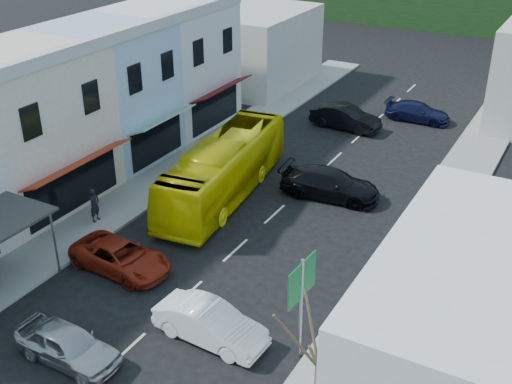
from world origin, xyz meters
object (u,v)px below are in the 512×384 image
(pedestrian_left, at_px, (95,206))
(street_tree, at_px, (319,368))
(car_white, at_px, (210,325))
(car_silver, at_px, (67,345))
(direction_sign, at_px, (301,310))
(car_red, at_px, (120,256))
(traffic_signal, at_px, (492,84))
(bus, at_px, (224,170))

(pedestrian_left, height_order, street_tree, street_tree)
(street_tree, bearing_deg, car_white, 154.41)
(car_silver, height_order, direction_sign, direction_sign)
(car_red, distance_m, direction_sign, 9.65)
(traffic_signal, bearing_deg, bus, 39.17)
(car_silver, relative_size, car_white, 1.00)
(car_white, relative_size, car_red, 0.96)
(bus, xyz_separation_m, traffic_signal, (9.99, 20.38, 0.66))
(car_red, height_order, street_tree, street_tree)
(car_white, bearing_deg, bus, 31.79)
(pedestrian_left, height_order, traffic_signal, traffic_signal)
(direction_sign, bearing_deg, car_red, 175.51)
(pedestrian_left, relative_size, traffic_signal, 0.38)
(pedestrian_left, bearing_deg, car_silver, -148.85)
(car_red, relative_size, pedestrian_left, 2.71)
(direction_sign, bearing_deg, bus, 136.72)
(street_tree, bearing_deg, car_silver, -175.05)
(car_red, height_order, direction_sign, direction_sign)
(car_silver, bearing_deg, bus, 8.66)
(car_white, bearing_deg, car_red, 74.00)
(bus, xyz_separation_m, direction_sign, (9.19, -9.68, 0.58))
(pedestrian_left, xyz_separation_m, direction_sign, (13.29, -3.94, 1.13))
(car_silver, bearing_deg, car_red, 22.07)
(traffic_signal, bearing_deg, direction_sign, 63.76)
(bus, bearing_deg, car_red, -99.16)
(bus, relative_size, car_white, 2.64)
(bus, relative_size, pedestrian_left, 6.82)
(bus, relative_size, car_red, 2.52)
(pedestrian_left, bearing_deg, car_red, -129.64)
(car_silver, xyz_separation_m, direction_sign, (7.32, 4.28, 1.43))
(car_white, distance_m, direction_sign, 3.75)
(bus, height_order, car_silver, bus)
(direction_sign, distance_m, traffic_signal, 30.07)
(car_silver, relative_size, direction_sign, 1.03)
(car_silver, height_order, street_tree, street_tree)
(car_silver, bearing_deg, car_white, -47.39)
(car_red, height_order, traffic_signal, traffic_signal)
(pedestrian_left, relative_size, street_tree, 0.27)
(car_silver, distance_m, pedestrian_left, 10.16)
(car_red, bearing_deg, car_silver, -155.49)
(car_white, xyz_separation_m, direction_sign, (3.38, 0.78, 1.43))
(street_tree, bearing_deg, pedestrian_left, 154.48)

